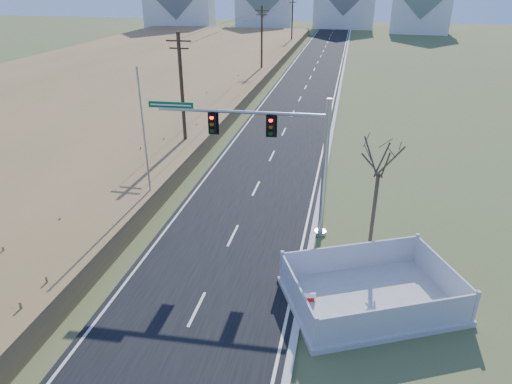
% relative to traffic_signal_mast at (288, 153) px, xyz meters
% --- Properties ---
extents(ground, '(260.00, 260.00, 0.00)m').
position_rel_traffic_signal_mast_xyz_m(ground, '(-2.62, -5.08, -4.48)').
color(ground, '#49592B').
rests_on(ground, ground).
extents(road, '(8.00, 180.00, 0.06)m').
position_rel_traffic_signal_mast_xyz_m(road, '(-2.62, 44.92, -4.45)').
color(road, black).
rests_on(road, ground).
extents(curb, '(0.30, 180.00, 0.18)m').
position_rel_traffic_signal_mast_xyz_m(curb, '(1.53, 44.92, -4.39)').
color(curb, '#B2AFA8').
rests_on(curb, ground).
extents(reed_marsh, '(38.00, 110.00, 1.30)m').
position_rel_traffic_signal_mast_xyz_m(reed_marsh, '(-26.62, 34.92, -3.83)').
color(reed_marsh, '#9A6F45').
rests_on(reed_marsh, ground).
extents(utility_pole_near, '(1.80, 0.26, 9.00)m').
position_rel_traffic_signal_mast_xyz_m(utility_pole_near, '(-9.12, 9.92, 0.20)').
color(utility_pole_near, '#422D1E').
rests_on(utility_pole_near, ground).
extents(utility_pole_mid, '(1.80, 0.26, 9.00)m').
position_rel_traffic_signal_mast_xyz_m(utility_pole_mid, '(-9.12, 39.92, 0.20)').
color(utility_pole_mid, '#422D1E').
rests_on(utility_pole_mid, ground).
extents(utility_pole_far, '(1.80, 0.26, 9.00)m').
position_rel_traffic_signal_mast_xyz_m(utility_pole_far, '(-9.12, 69.92, 0.20)').
color(utility_pole_far, '#422D1E').
rests_on(utility_pole_far, ground).
extents(condo_ne, '(14.12, 10.51, 16.52)m').
position_rel_traffic_signal_mast_xyz_m(condo_ne, '(17.38, 98.92, 2.35)').
color(condo_ne, white).
rests_on(condo_ne, ground).
extents(traffic_signal_mast, '(9.20, 0.79, 7.32)m').
position_rel_traffic_signal_mast_xyz_m(traffic_signal_mast, '(0.00, 0.00, 0.00)').
color(traffic_signal_mast, '#9EA0A5').
rests_on(traffic_signal_mast, ground).
extents(fence_enclosure, '(8.13, 7.06, 1.56)m').
position_rel_traffic_signal_mast_xyz_m(fence_enclosure, '(4.38, -5.14, -4.19)').
color(fence_enclosure, '#B7B5AD').
rests_on(fence_enclosure, ground).
extents(open_sign, '(0.52, 0.19, 0.65)m').
position_rel_traffic_signal_mast_xyz_m(open_sign, '(1.88, -5.91, -4.14)').
color(open_sign, white).
rests_on(open_sign, ground).
extents(flagpole, '(0.37, 0.37, 8.28)m').
position_rel_traffic_signal_mast_xyz_m(flagpole, '(-8.01, 0.84, -1.18)').
color(flagpole, '#B7B5AD').
rests_on(flagpole, ground).
extents(bare_tree, '(2.29, 2.29, 6.07)m').
position_rel_traffic_signal_mast_xyz_m(bare_tree, '(4.44, -0.60, 0.41)').
color(bare_tree, '#4C3F33').
rests_on(bare_tree, ground).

